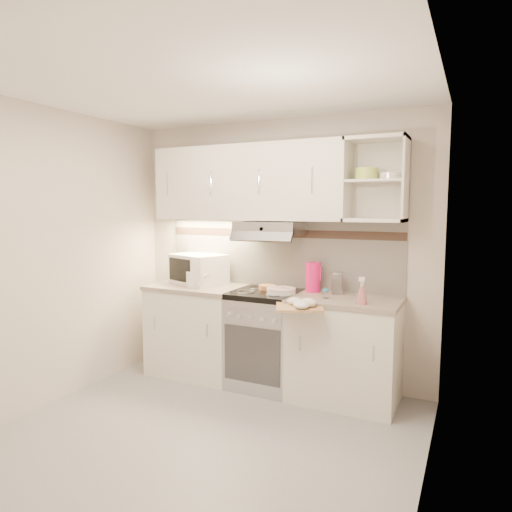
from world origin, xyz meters
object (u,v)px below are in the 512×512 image
(electric_range, at_px, (266,339))
(glass_jar, at_px, (337,283))
(spray_bottle, at_px, (362,293))
(cutting_board, at_px, (299,307))
(microwave, at_px, (199,269))
(watering_can, at_px, (194,279))
(pink_pitcher, at_px, (313,277))
(plate_stack, at_px, (281,291))

(electric_range, height_order, glass_jar, glass_jar)
(electric_range, distance_m, spray_bottle, 1.09)
(spray_bottle, xyz_separation_m, cutting_board, (-0.46, -0.19, -0.12))
(microwave, bearing_deg, cutting_board, -1.39)
(electric_range, relative_size, glass_jar, 4.54)
(glass_jar, bearing_deg, cutting_board, -107.73)
(watering_can, bearing_deg, cutting_board, -11.95)
(microwave, height_order, pink_pitcher, microwave)
(plate_stack, bearing_deg, watering_can, -176.64)
(watering_can, relative_size, pink_pitcher, 0.97)
(watering_can, relative_size, plate_stack, 1.02)
(spray_bottle, bearing_deg, pink_pitcher, 134.13)
(spray_bottle, relative_size, cutting_board, 0.63)
(glass_jar, distance_m, cutting_board, 0.56)
(microwave, height_order, spray_bottle, microwave)
(pink_pitcher, height_order, spray_bottle, pink_pitcher)
(microwave, bearing_deg, spray_bottle, 9.80)
(watering_can, bearing_deg, microwave, 112.45)
(watering_can, bearing_deg, plate_stack, 4.50)
(plate_stack, height_order, glass_jar, glass_jar)
(electric_range, height_order, microwave, microwave)
(electric_range, bearing_deg, glass_jar, 13.54)
(cutting_board, bearing_deg, plate_stack, 109.13)
(cutting_board, bearing_deg, electric_range, 119.09)
(microwave, distance_m, pink_pitcher, 1.21)
(glass_jar, distance_m, spray_bottle, 0.44)
(glass_jar, bearing_deg, microwave, -178.55)
(electric_range, xyz_separation_m, spray_bottle, (0.93, -0.18, 0.54))
(electric_range, bearing_deg, spray_bottle, -10.77)
(microwave, height_order, plate_stack, microwave)
(cutting_board, bearing_deg, watering_can, 144.20)
(electric_range, xyz_separation_m, microwave, (-0.81, 0.12, 0.60))
(electric_range, relative_size, spray_bottle, 3.85)
(electric_range, height_order, watering_can, watering_can)
(electric_range, distance_m, glass_jar, 0.85)
(microwave, relative_size, watering_can, 2.35)
(electric_range, xyz_separation_m, watering_can, (-0.73, -0.09, 0.53))
(watering_can, bearing_deg, glass_jar, 11.21)
(plate_stack, xyz_separation_m, glass_jar, (0.46, 0.19, 0.08))
(plate_stack, bearing_deg, glass_jar, 22.24)
(pink_pitcher, bearing_deg, plate_stack, -141.42)
(glass_jar, height_order, cutting_board, glass_jar)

